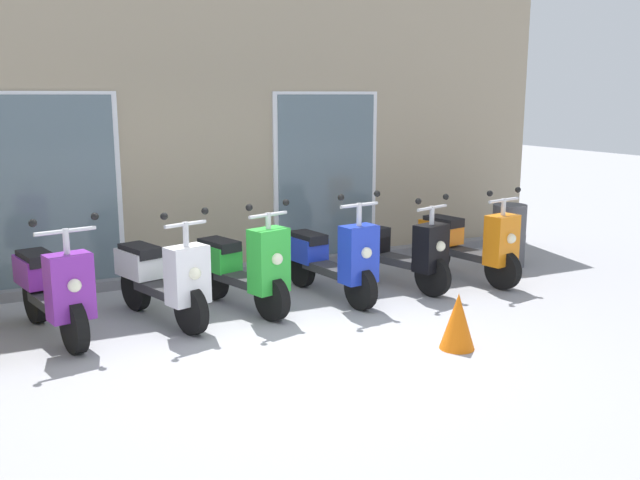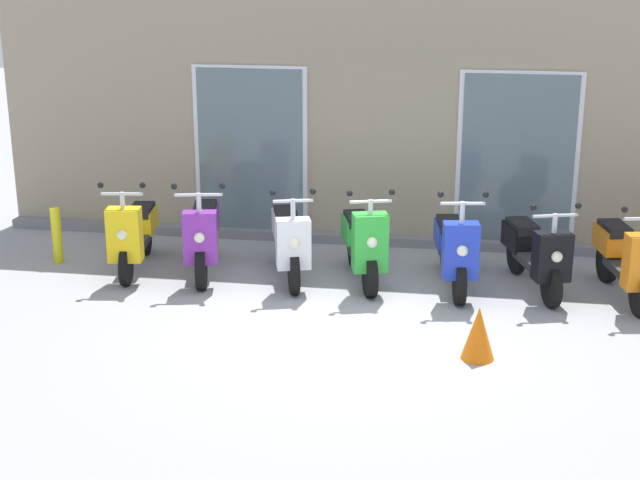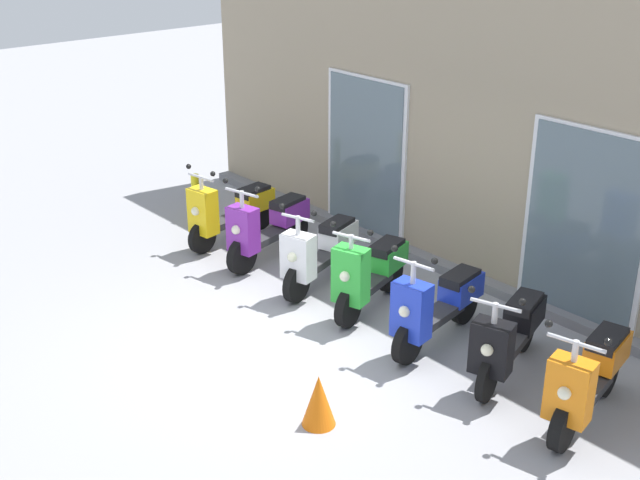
{
  "view_description": "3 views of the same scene",
  "coord_description": "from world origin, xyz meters",
  "px_view_note": "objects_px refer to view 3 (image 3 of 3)",
  "views": [
    {
      "loc": [
        -2.48,
        -5.5,
        2.26
      ],
      "look_at": [
        0.64,
        0.87,
        0.79
      ],
      "focal_mm": 39.51,
      "sensor_mm": 36.0,
      "label": 1
    },
    {
      "loc": [
        1.17,
        -8.86,
        3.71
      ],
      "look_at": [
        -0.4,
        0.54,
        0.74
      ],
      "focal_mm": 52.32,
      "sensor_mm": 36.0,
      "label": 2
    },
    {
      "loc": [
        6.14,
        -4.81,
        4.6
      ],
      "look_at": [
        -0.59,
        1.07,
        0.79
      ],
      "focal_mm": 46.33,
      "sensor_mm": 36.0,
      "label": 3
    }
  ],
  "objects_px": {
    "scooter_yellow": "(230,210)",
    "scooter_black": "(509,334)",
    "scooter_orange": "(588,378)",
    "scooter_purple": "(268,227)",
    "scooter_white": "(320,251)",
    "curb_bollard": "(196,197)",
    "traffic_cone": "(319,400)",
    "scooter_blue": "(437,305)",
    "scooter_green": "(369,273)"
  },
  "relations": [
    {
      "from": "scooter_blue",
      "to": "scooter_black",
      "type": "distance_m",
      "value": 0.9
    },
    {
      "from": "scooter_purple",
      "to": "traffic_cone",
      "type": "xyz_separation_m",
      "value": [
        3.24,
        -1.92,
        -0.22
      ]
    },
    {
      "from": "scooter_purple",
      "to": "traffic_cone",
      "type": "height_order",
      "value": "scooter_purple"
    },
    {
      "from": "scooter_white",
      "to": "curb_bollard",
      "type": "distance_m",
      "value": 2.95
    },
    {
      "from": "scooter_black",
      "to": "traffic_cone",
      "type": "distance_m",
      "value": 2.12
    },
    {
      "from": "traffic_cone",
      "to": "scooter_white",
      "type": "bearing_deg",
      "value": 138.71
    },
    {
      "from": "scooter_yellow",
      "to": "scooter_purple",
      "type": "bearing_deg",
      "value": -0.07
    },
    {
      "from": "scooter_black",
      "to": "scooter_green",
      "type": "bearing_deg",
      "value": -178.0
    },
    {
      "from": "scooter_orange",
      "to": "traffic_cone",
      "type": "xyz_separation_m",
      "value": [
        -1.59,
        -1.9,
        -0.21
      ]
    },
    {
      "from": "scooter_orange",
      "to": "scooter_purple",
      "type": "bearing_deg",
      "value": 179.72
    },
    {
      "from": "scooter_purple",
      "to": "curb_bollard",
      "type": "distance_m",
      "value": 1.92
    },
    {
      "from": "scooter_yellow",
      "to": "scooter_purple",
      "type": "relative_size",
      "value": 1.01
    },
    {
      "from": "scooter_blue",
      "to": "scooter_black",
      "type": "relative_size",
      "value": 1.04
    },
    {
      "from": "scooter_yellow",
      "to": "traffic_cone",
      "type": "distance_m",
      "value": 4.53
    },
    {
      "from": "scooter_purple",
      "to": "scooter_green",
      "type": "distance_m",
      "value": 1.9
    },
    {
      "from": "scooter_purple",
      "to": "scooter_yellow",
      "type": "bearing_deg",
      "value": 179.93
    },
    {
      "from": "scooter_green",
      "to": "scooter_blue",
      "type": "xyz_separation_m",
      "value": [
        1.05,
        -0.0,
        -0.01
      ]
    },
    {
      "from": "curb_bollard",
      "to": "scooter_green",
      "type": "bearing_deg",
      "value": -1.31
    },
    {
      "from": "scooter_purple",
      "to": "scooter_green",
      "type": "bearing_deg",
      "value": 0.96
    },
    {
      "from": "scooter_blue",
      "to": "curb_bollard",
      "type": "bearing_deg",
      "value": 178.94
    },
    {
      "from": "curb_bollard",
      "to": "scooter_white",
      "type": "bearing_deg",
      "value": -2.02
    },
    {
      "from": "scooter_white",
      "to": "scooter_green",
      "type": "bearing_deg",
      "value": 1.11
    },
    {
      "from": "scooter_blue",
      "to": "scooter_black",
      "type": "xyz_separation_m",
      "value": [
        0.9,
        0.07,
        -0.01
      ]
    },
    {
      "from": "scooter_black",
      "to": "scooter_orange",
      "type": "bearing_deg",
      "value": -7.18
    },
    {
      "from": "scooter_yellow",
      "to": "scooter_black",
      "type": "height_order",
      "value": "scooter_yellow"
    },
    {
      "from": "traffic_cone",
      "to": "scooter_black",
      "type": "bearing_deg",
      "value": 73.27
    },
    {
      "from": "scooter_yellow",
      "to": "scooter_white",
      "type": "bearing_deg",
      "value": 0.42
    },
    {
      "from": "scooter_yellow",
      "to": "curb_bollard",
      "type": "height_order",
      "value": "scooter_yellow"
    },
    {
      "from": "scooter_green",
      "to": "scooter_blue",
      "type": "distance_m",
      "value": 1.05
    },
    {
      "from": "scooter_black",
      "to": "curb_bollard",
      "type": "bearing_deg",
      "value": 179.81
    },
    {
      "from": "traffic_cone",
      "to": "curb_bollard",
      "type": "bearing_deg",
      "value": 158.39
    },
    {
      "from": "scooter_white",
      "to": "traffic_cone",
      "type": "bearing_deg",
      "value": -41.29
    },
    {
      "from": "scooter_yellow",
      "to": "traffic_cone",
      "type": "relative_size",
      "value": 3.05
    },
    {
      "from": "scooter_purple",
      "to": "scooter_orange",
      "type": "height_order",
      "value": "scooter_purple"
    },
    {
      "from": "scooter_black",
      "to": "scooter_orange",
      "type": "distance_m",
      "value": 0.99
    },
    {
      "from": "scooter_green",
      "to": "curb_bollard",
      "type": "bearing_deg",
      "value": 178.69
    },
    {
      "from": "scooter_white",
      "to": "scooter_black",
      "type": "bearing_deg",
      "value": 1.73
    },
    {
      "from": "scooter_yellow",
      "to": "scooter_green",
      "type": "xyz_separation_m",
      "value": [
        2.76,
        0.03,
        0.0
      ]
    },
    {
      "from": "scooter_purple",
      "to": "scooter_black",
      "type": "xyz_separation_m",
      "value": [
        3.85,
        0.1,
        -0.02
      ]
    },
    {
      "from": "scooter_green",
      "to": "scooter_black",
      "type": "height_order",
      "value": "scooter_green"
    },
    {
      "from": "curb_bollard",
      "to": "scooter_blue",
      "type": "bearing_deg",
      "value": -1.06
    },
    {
      "from": "scooter_green",
      "to": "scooter_orange",
      "type": "distance_m",
      "value": 2.93
    },
    {
      "from": "curb_bollard",
      "to": "traffic_cone",
      "type": "distance_m",
      "value": 5.54
    },
    {
      "from": "scooter_black",
      "to": "scooter_yellow",
      "type": "bearing_deg",
      "value": -178.8
    },
    {
      "from": "scooter_purple",
      "to": "scooter_blue",
      "type": "xyz_separation_m",
      "value": [
        2.94,
        0.03,
        -0.02
      ]
    },
    {
      "from": "scooter_orange",
      "to": "traffic_cone",
      "type": "bearing_deg",
      "value": -129.94
    },
    {
      "from": "scooter_blue",
      "to": "scooter_yellow",
      "type": "bearing_deg",
      "value": -179.58
    },
    {
      "from": "curb_bollard",
      "to": "scooter_yellow",
      "type": "bearing_deg",
      "value": -6.38
    },
    {
      "from": "scooter_yellow",
      "to": "curb_bollard",
      "type": "bearing_deg",
      "value": 173.62
    },
    {
      "from": "scooter_green",
      "to": "scooter_yellow",
      "type": "bearing_deg",
      "value": -179.36
    }
  ]
}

